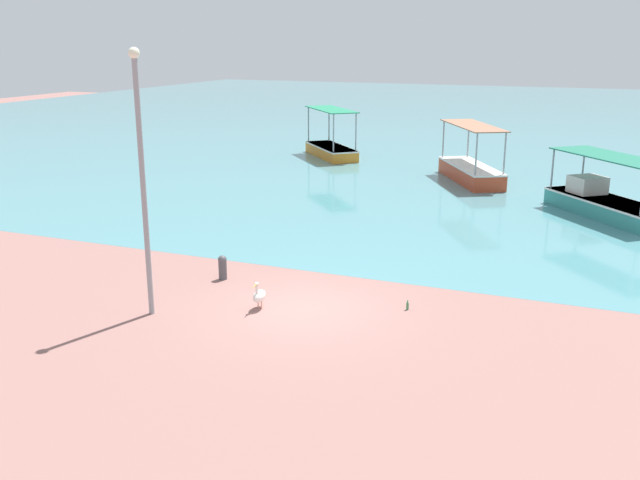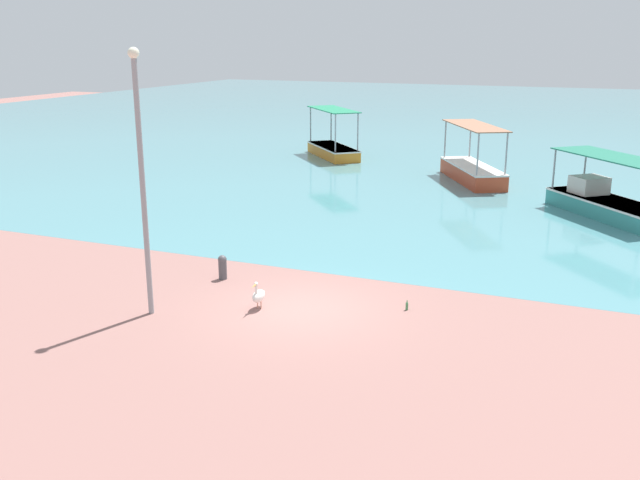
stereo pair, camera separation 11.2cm
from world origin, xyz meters
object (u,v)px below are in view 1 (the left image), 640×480
Objects in this scene: fishing_boat_outer at (471,170)px; pelican at (259,295)px; lamp_post at (142,172)px; mooring_bollard at (223,266)px; fishing_boat_near_right at (605,202)px; fishing_boat_center at (331,148)px; glass_bottle at (407,306)px.

pelican is at bearing -95.34° from fishing_boat_outer.
mooring_bollard is at bearing 83.57° from lamp_post.
lamp_post is (-10.67, -15.86, 3.16)m from fishing_boat_near_right.
pelican is 4.37m from lamp_post.
fishing_boat_center reaches higher than pelican.
fishing_boat_outer reaches higher than fishing_boat_near_right.
fishing_boat_center is at bearing 100.97° from lamp_post.
fishing_boat_near_right is at bearing 60.46° from pelican.
glass_bottle is (11.01, -22.50, -0.42)m from fishing_boat_center.
fishing_boat_center reaches higher than fishing_boat_outer.
fishing_boat_near_right is 1.14× the size of fishing_boat_center.
mooring_bollard is 2.74× the size of glass_bottle.
lamp_post reaches higher than fishing_boat_outer.
lamp_post reaches higher than pelican.
fishing_boat_outer is at bearing 77.57° from mooring_bollard.
mooring_bollard is at bearing 140.34° from pelican.
fishing_boat_center is 6.62× the size of mooring_bollard.
fishing_boat_center is at bearing 116.08° from glass_bottle.
lamp_post is 9.10× the size of mooring_bollard.
mooring_bollard is (-10.32, -12.76, -0.17)m from fishing_boat_near_right.
fishing_boat_outer is 19.68m from pelican.
lamp_post is (4.90, -25.28, 3.20)m from fishing_boat_center.
fishing_boat_near_right is at bearing -38.57° from fishing_boat_outer.
fishing_boat_outer is at bearing 84.66° from pelican.
fishing_boat_outer is 21.61m from lamp_post.
fishing_boat_near_right is 16.67m from pelican.
pelican reaches higher than mooring_bollard.
lamp_post reaches higher than fishing_boat_near_right.
fishing_boat_center is 6.08× the size of pelican.
fishing_boat_near_right reaches higher than glass_bottle.
glass_bottle is at bearing 24.49° from lamp_post.
fishing_boat_outer is at bearing 95.73° from glass_bottle.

